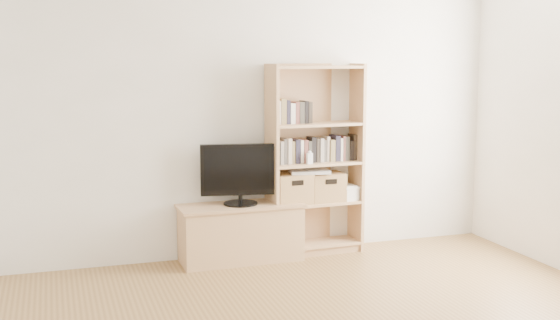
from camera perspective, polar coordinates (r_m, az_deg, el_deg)
name	(u,v)px	position (r m, az deg, el deg)	size (l,w,h in m)	color
back_wall	(260,112)	(6.29, -1.61, 3.95)	(4.50, 0.02, 2.60)	silver
tv_stand	(241,234)	(6.22, -3.20, -6.02)	(1.06, 0.40, 0.48)	#AA8057
bookshelf	(315,160)	(6.35, 2.87, 0.02)	(0.86, 0.31, 1.73)	#AA8057
television	(240,174)	(6.10, -3.24, -1.14)	(0.69, 0.05, 0.54)	black
books_row_mid	(314,151)	(6.36, 2.80, 0.77)	(0.75, 0.15, 0.20)	#302820
books_row_upper	(295,113)	(6.24, 1.21, 3.87)	(0.37, 0.13, 0.19)	#302820
baby_monitor	(310,159)	(6.22, 2.42, 0.12)	(0.05, 0.03, 0.10)	white
basket_left	(292,189)	(6.30, 0.95, -2.34)	(0.33, 0.27, 0.27)	olive
basket_right	(326,187)	(6.43, 3.73, -2.18)	(0.31, 0.26, 0.26)	olive
laptop	(309,171)	(6.33, 2.39, -0.92)	(0.35, 0.25, 0.03)	white
magazine_stack	(344,193)	(6.53, 5.25, -2.68)	(0.17, 0.25, 0.12)	beige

